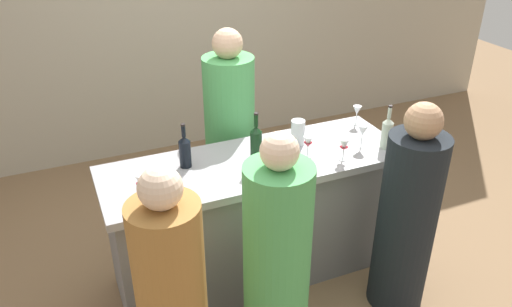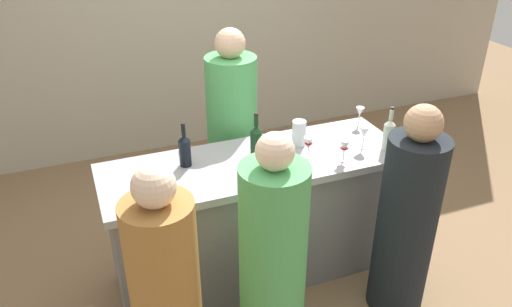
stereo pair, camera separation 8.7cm
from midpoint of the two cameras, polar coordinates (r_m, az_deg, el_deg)
name	(u,v)px [view 1 (the left image)]	position (r m, az deg, el deg)	size (l,w,h in m)	color
ground_plane	(256,270)	(3.78, -0.68, -12.95)	(12.00, 12.00, 0.00)	#846647
back_wall	(164,11)	(5.06, -10.73, 15.43)	(8.00, 0.10, 2.80)	#B2A893
bar_counter	(256,218)	(3.49, -0.72, -7.27)	(1.98, 0.67, 0.91)	slate
wine_bottle_leftmost_near_black	(185,151)	(3.17, -8.76, 0.32)	(0.07, 0.07, 0.29)	black
wine_bottle_second_left_dark_green	(256,142)	(3.21, -0.77, 1.31)	(0.08, 0.08, 0.32)	black
wine_bottle_center_clear_pale	(387,132)	(3.45, 13.78, 2.36)	(0.07, 0.07, 0.30)	#B7C6B2
wine_glass_near_left	(344,146)	(3.25, 9.08, 0.84)	(0.07, 0.07, 0.15)	white
wine_glass_near_center	(141,182)	(2.88, -13.58, -3.16)	(0.07, 0.07, 0.17)	white
wine_glass_near_right	(363,131)	(3.44, 11.15, 2.47)	(0.07, 0.07, 0.16)	white
wine_glass_far_left	(308,143)	(3.26, 5.10, 1.16)	(0.06, 0.06, 0.14)	white
wine_glass_far_center	(357,111)	(3.76, 10.60, 4.67)	(0.07, 0.07, 0.14)	white
water_pitcher	(298,132)	(3.42, 3.98, 2.36)	(0.09, 0.09, 0.17)	silver
person_left_guest	(277,265)	(2.80, 1.43, -12.41)	(0.42, 0.42, 1.46)	#4CA559
person_center_guest	(173,304)	(2.64, -10.32, -16.31)	(0.37, 0.37, 1.43)	#9E6B33
person_right_guest	(407,219)	(3.28, 15.81, -7.08)	(0.45, 0.45, 1.43)	black
person_server_behind	(230,143)	(3.84, -3.57, 1.20)	(0.38, 0.38, 1.62)	#4CA559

